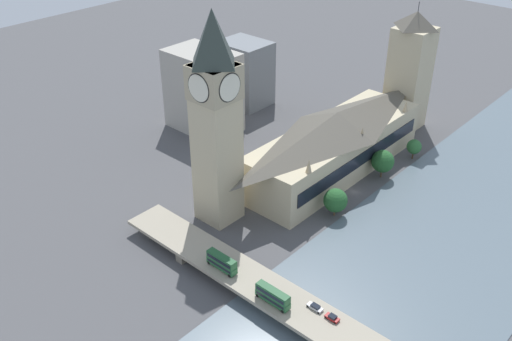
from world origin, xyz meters
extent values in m
plane|color=#4C4C4F|center=(0.00, 0.00, 0.00)|extent=(600.00, 600.00, 0.00)
cube|color=slate|center=(-38.99, 0.00, 0.15)|extent=(65.97, 360.00, 0.30)
cube|color=#C1B28E|center=(15.61, -8.00, 9.15)|extent=(25.23, 86.44, 18.30)
cube|color=black|center=(2.85, -8.00, 10.07)|extent=(0.40, 79.52, 5.49)
pyramid|color=#514C42|center=(15.61, -8.00, 22.03)|extent=(24.72, 84.71, 7.46)
cone|color=tan|center=(4.00, -40.85, 20.80)|extent=(2.20, 2.20, 5.00)
cone|color=tan|center=(4.00, -8.00, 20.80)|extent=(2.20, 2.20, 5.00)
cone|color=tan|center=(4.00, 24.85, 20.80)|extent=(2.20, 2.20, 5.00)
cube|color=#C1B28E|center=(26.97, 45.53, 28.42)|extent=(12.62, 12.62, 56.83)
cube|color=tan|center=(26.97, 45.53, 51.16)|extent=(13.38, 13.38, 11.36)
cylinder|color=black|center=(20.48, 45.53, 51.16)|extent=(0.50, 9.40, 9.40)
cylinder|color=silver|center=(20.35, 45.53, 51.16)|extent=(0.62, 8.70, 8.70)
cylinder|color=black|center=(33.45, 45.53, 51.16)|extent=(0.50, 9.40, 9.40)
cylinder|color=silver|center=(33.58, 45.53, 51.16)|extent=(0.62, 8.70, 8.70)
cylinder|color=black|center=(26.97, 39.04, 51.16)|extent=(9.40, 0.50, 9.40)
cylinder|color=silver|center=(26.97, 38.91, 51.16)|extent=(8.70, 0.62, 8.70)
cylinder|color=black|center=(26.97, 52.01, 51.16)|extent=(9.40, 0.50, 9.40)
cylinder|color=silver|center=(26.97, 52.14, 51.16)|extent=(8.70, 0.62, 8.70)
pyramid|color=#2D3833|center=(26.97, 45.53, 65.50)|extent=(12.87, 12.87, 17.34)
cube|color=#C1B28E|center=(15.61, -62.94, 23.14)|extent=(15.45, 15.45, 46.27)
pyramid|color=#514C42|center=(15.61, -62.94, 49.75)|extent=(15.45, 15.45, 6.95)
cylinder|color=#333338|center=(15.61, -62.94, 55.22)|extent=(0.30, 0.30, 4.00)
cube|color=gray|center=(-38.99, 66.58, 1.94)|extent=(3.00, 11.47, 3.88)
cube|color=gray|center=(18.39, 66.58, 1.94)|extent=(3.00, 11.47, 3.88)
cube|color=gray|center=(-38.99, 66.58, 4.48)|extent=(163.95, 13.49, 1.20)
cube|color=#235B33|center=(-18.70, 69.86, 6.47)|extent=(11.03, 2.59, 1.93)
cube|color=black|center=(-18.70, 69.86, 6.86)|extent=(9.92, 2.65, 0.85)
cube|color=#235B33|center=(-18.70, 69.86, 8.57)|extent=(10.80, 2.59, 2.26)
cube|color=black|center=(-18.70, 69.86, 8.68)|extent=(9.92, 2.65, 1.09)
cube|color=#1E4E2B|center=(-18.70, 69.86, 9.78)|extent=(10.69, 2.46, 0.16)
cylinder|color=black|center=(-14.04, 68.68, 5.61)|extent=(1.07, 0.28, 1.07)
cylinder|color=black|center=(-14.04, 71.05, 5.61)|extent=(1.07, 0.28, 1.07)
cylinder|color=black|center=(-23.25, 68.68, 5.61)|extent=(1.07, 0.28, 1.07)
cylinder|color=black|center=(-23.25, 71.05, 5.61)|extent=(1.07, 0.28, 1.07)
cube|color=#235B33|center=(1.96, 69.19, 6.52)|extent=(10.70, 2.57, 2.01)
cube|color=black|center=(1.96, 69.19, 6.92)|extent=(9.63, 2.63, 0.88)
cube|color=#235B33|center=(1.96, 69.19, 8.70)|extent=(10.49, 2.57, 2.35)
cube|color=black|center=(1.96, 69.19, 8.82)|extent=(9.63, 2.63, 1.13)
cube|color=#1E4E2B|center=(1.96, 69.19, 9.96)|extent=(10.38, 2.44, 0.16)
cylinder|color=black|center=(6.42, 68.02, 5.63)|extent=(1.11, 0.28, 1.11)
cylinder|color=black|center=(6.42, 70.37, 5.63)|extent=(1.11, 0.28, 1.11)
cylinder|color=black|center=(-2.39, 68.02, 5.63)|extent=(1.11, 0.28, 1.11)
cylinder|color=black|center=(-2.39, 70.37, 5.63)|extent=(1.11, 0.28, 1.11)
cube|color=maroon|center=(-34.74, 63.97, 5.63)|extent=(3.99, 1.80, 0.65)
cube|color=black|center=(-34.86, 63.97, 6.24)|extent=(2.07, 1.62, 0.58)
cylinder|color=black|center=(-33.18, 63.16, 5.39)|extent=(0.62, 0.22, 0.62)
cylinder|color=black|center=(-33.18, 64.78, 5.39)|extent=(0.62, 0.22, 0.62)
cylinder|color=black|center=(-36.30, 63.16, 5.39)|extent=(0.62, 0.22, 0.62)
cylinder|color=black|center=(-36.30, 64.78, 5.39)|extent=(0.62, 0.22, 0.62)
cube|color=silver|center=(-28.88, 63.87, 5.61)|extent=(4.69, 1.80, 0.61)
cube|color=black|center=(-29.02, 63.87, 6.18)|extent=(2.44, 1.62, 0.53)
cylinder|color=black|center=(-26.98, 63.06, 5.40)|extent=(0.64, 0.22, 0.64)
cylinder|color=black|center=(-26.98, 64.68, 5.40)|extent=(0.64, 0.22, 0.64)
cylinder|color=black|center=(-30.78, 63.06, 5.40)|extent=(0.64, 0.22, 0.64)
cylinder|color=black|center=(-30.78, 64.68, 5.40)|extent=(0.64, 0.22, 0.64)
cube|color=#A39E93|center=(82.34, 0.05, 18.20)|extent=(31.32, 21.19, 36.39)
cube|color=slate|center=(87.48, -32.83, 15.76)|extent=(23.49, 19.29, 31.52)
cylinder|color=brown|center=(-1.63, -16.29, 1.68)|extent=(0.70, 0.70, 3.36)
sphere|color=#235628|center=(-1.63, -16.29, 7.18)|extent=(8.98, 8.98, 8.98)
cylinder|color=brown|center=(-3.06, 17.57, 1.33)|extent=(0.70, 0.70, 2.66)
sphere|color=#235628|center=(-3.06, 17.57, 6.32)|extent=(8.62, 8.62, 8.62)
cylinder|color=brown|center=(-3.59, -38.10, 1.48)|extent=(0.70, 0.70, 2.96)
sphere|color=#2D6633|center=(-3.59, -38.10, 5.58)|extent=(6.15, 6.15, 6.15)
camera|label=1|loc=(-93.92, 160.32, 118.55)|focal=40.00mm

